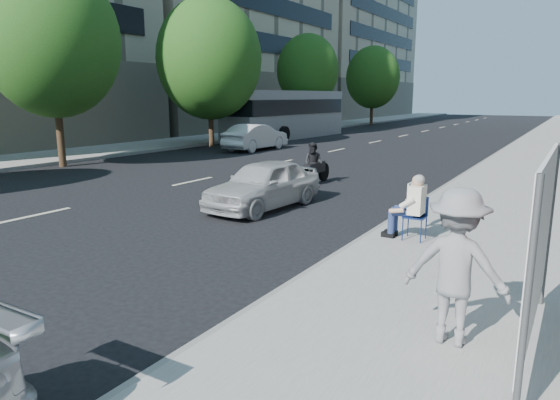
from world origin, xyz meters
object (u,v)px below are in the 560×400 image
Objects in this scene: white_sedan_near at (264,184)px; protest_banner at (540,243)px; seated_protester at (411,203)px; bus at (287,115)px; white_sedan_mid at (256,137)px; motorcycle at (314,165)px; jogger at (456,267)px.

protest_banner is at bearing -32.46° from white_sedan_near.
seated_protester is 0.11× the size of bus.
white_sedan_mid reaches higher than motorcycle.
white_sedan_near is at bearing -42.30° from jogger.
seated_protester is 4.58m from white_sedan_near.
white_sedan_near is 4.03m from motorcycle.
white_sedan_near is 14.63m from white_sedan_mid.
white_sedan_near is 0.31× the size of bus.
jogger is (1.70, -3.95, 0.18)m from seated_protester.
white_sedan_near is at bearing 143.15° from protest_banner.
protest_banner is 0.25× the size of bus.
motorcycle is (-7.41, 9.12, -0.76)m from protest_banner.
white_sedan_mid is at bearing 133.36° from seated_protester.
seated_protester is 18.48m from white_sedan_mid.
seated_protester is 0.34× the size of white_sedan_near.
bus reaches higher than white_sedan_mid.
bus is (-10.93, 19.93, 0.99)m from white_sedan_near.
protest_banner is 0.70× the size of white_sedan_mid.
jogger is 0.15× the size of bus.
bus reaches higher than motorcycle.
bus is at bearing 123.13° from white_sedan_near.
jogger is at bearing -56.19° from motorcycle.
white_sedan_mid is 2.13× the size of motorcycle.
protest_banner is at bearing 132.96° from white_sedan_mid.
jogger is at bearing -53.30° from bus.
bus is at bearing 121.51° from motorcycle.
protest_banner is at bearing -56.27° from seated_protester.
protest_banner reaches higher than seated_protester.
seated_protester is 0.30× the size of white_sedan_mid.
protest_banner is 22.92m from white_sedan_mid.
motorcycle is at bearing 102.41° from white_sedan_near.
protest_banner reaches higher than jogger.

